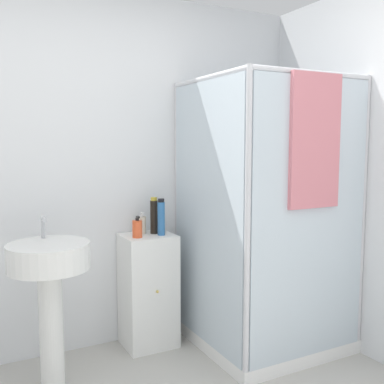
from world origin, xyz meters
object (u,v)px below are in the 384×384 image
object	(u,v)px
soap_dispenser	(137,229)
lotion_bottle_white	(142,225)
shampoo_bottle_tall_black	(154,216)
shampoo_bottle_blue	(161,217)
sink	(50,279)

from	to	relation	value
soap_dispenser	lotion_bottle_white	world-z (taller)	lotion_bottle_white
shampoo_bottle_tall_black	shampoo_bottle_blue	world-z (taller)	shampoo_bottle_tall_black
lotion_bottle_white	shampoo_bottle_blue	bearing A→B (deg)	-47.35
shampoo_bottle_tall_black	sink	bearing A→B (deg)	-157.67
sink	lotion_bottle_white	xyz separation A→B (m)	(0.71, 0.36, 0.20)
shampoo_bottle_tall_black	shampoo_bottle_blue	bearing A→B (deg)	-74.84
shampoo_bottle_blue	shampoo_bottle_tall_black	bearing A→B (deg)	105.16
sink	lotion_bottle_white	distance (m)	0.82
sink	lotion_bottle_white	bearing A→B (deg)	26.67
sink	shampoo_bottle_tall_black	distance (m)	0.89
lotion_bottle_white	soap_dispenser	bearing A→B (deg)	-125.05
shampoo_bottle_tall_black	shampoo_bottle_blue	size ratio (longest dim) A/B	1.01
sink	soap_dispenser	bearing A→B (deg)	21.39
shampoo_bottle_tall_black	lotion_bottle_white	world-z (taller)	shampoo_bottle_tall_black
sink	shampoo_bottle_blue	xyz separation A→B (m)	(0.81, 0.25, 0.26)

